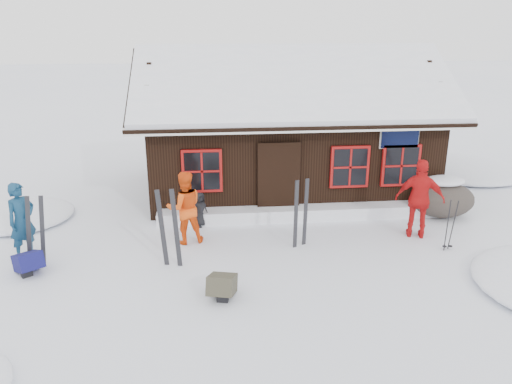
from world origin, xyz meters
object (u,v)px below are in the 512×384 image
(ski_poles, at_px, (450,226))
(skier_orange_right, at_px, (420,199))
(skier_crouched, at_px, (200,209))
(backpack_olive, at_px, (222,289))
(skier_orange_left, at_px, (185,208))
(ski_pair_left, at_px, (36,232))
(skier_teal, at_px, (22,221))
(backpack_blue, at_px, (29,265))
(boulder, at_px, (443,198))

(ski_poles, bearing_deg, skier_orange_right, 117.94)
(skier_crouched, xyz_separation_m, backpack_olive, (0.43, -3.59, -0.28))
(backpack_olive, bearing_deg, skier_orange_left, 119.59)
(ski_pair_left, bearing_deg, skier_teal, 120.05)
(skier_teal, bearing_deg, backpack_blue, -120.20)
(skier_orange_left, xyz_separation_m, skier_crouched, (0.34, 0.96, -0.42))
(ski_pair_left, xyz_separation_m, backpack_blue, (-0.10, -0.37, -0.58))
(skier_teal, relative_size, backpack_olive, 2.66)
(skier_crouched, relative_size, boulder, 0.53)
(skier_orange_right, xyz_separation_m, boulder, (1.22, 1.26, -0.46))
(ski_poles, relative_size, backpack_blue, 1.94)
(skier_orange_right, bearing_deg, skier_teal, 22.19)
(backpack_blue, bearing_deg, skier_orange_right, -28.74)
(ski_poles, relative_size, backpack_olive, 1.92)
(skier_orange_left, xyz_separation_m, backpack_blue, (-3.21, -1.25, -0.70))
(skier_orange_left, height_order, backpack_blue, skier_orange_left)
(ski_pair_left, xyz_separation_m, backpack_olive, (3.88, -1.75, -0.58))
(skier_orange_left, height_order, skier_crouched, skier_orange_left)
(backpack_olive, bearing_deg, skier_orange_right, 39.65)
(skier_crouched, distance_m, ski_poles, 6.02)
(skier_orange_left, distance_m, skier_crouched, 1.10)
(skier_orange_left, distance_m, backpack_olive, 2.83)
(skier_orange_right, height_order, backpack_blue, skier_orange_right)
(ski_pair_left, bearing_deg, skier_orange_left, 1.90)
(skier_orange_right, xyz_separation_m, ski_pair_left, (-8.71, -0.64, -0.21))
(ski_pair_left, relative_size, backpack_blue, 2.50)
(skier_teal, xyz_separation_m, boulder, (10.33, 1.49, -0.36))
(boulder, relative_size, backpack_blue, 2.64)
(skier_crouched, xyz_separation_m, ski_pair_left, (-3.45, -1.84, 0.31))
(skier_crouched, xyz_separation_m, backpack_blue, (-3.55, -2.21, -0.28))
(skier_teal, height_order, skier_orange_right, skier_orange_right)
(skier_crouched, relative_size, ski_pair_left, 0.56)
(skier_orange_right, distance_m, skier_crouched, 5.42)
(ski_poles, xyz_separation_m, backpack_olive, (-5.25, -1.60, -0.41))
(backpack_blue, bearing_deg, backpack_olive, -54.40)
(ski_pair_left, bearing_deg, boulder, -3.02)
(skier_orange_left, relative_size, ski_poles, 1.39)
(skier_teal, bearing_deg, skier_orange_right, -49.73)
(boulder, bearing_deg, skier_orange_left, -171.43)
(ski_pair_left, bearing_deg, backpack_olive, -38.17)
(skier_orange_left, bearing_deg, skier_orange_right, 164.80)
(skier_teal, xyz_separation_m, backpack_olive, (4.28, -2.17, -0.69))
(skier_teal, xyz_separation_m, backpack_blue, (0.30, -0.79, -0.69))
(boulder, distance_m, ski_pair_left, 10.11)
(skier_orange_right, relative_size, backpack_olive, 2.98)
(skier_crouched, height_order, ski_pair_left, ski_pair_left)
(ski_pair_left, distance_m, ski_poles, 9.13)
(skier_orange_right, xyz_separation_m, backpack_olive, (-4.83, -2.39, -0.79))
(skier_orange_left, xyz_separation_m, skier_orange_right, (5.60, -0.24, 0.10))
(ski_poles, bearing_deg, skier_crouched, 160.67)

